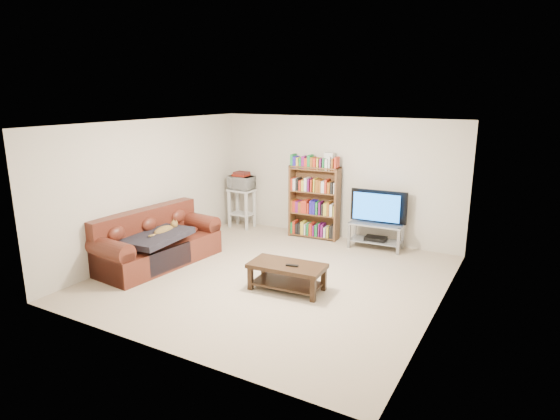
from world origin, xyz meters
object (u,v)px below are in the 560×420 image
Objects in this scene: bookshelf at (314,201)px; sofa at (155,245)px; tv_stand at (376,231)px; coffee_table at (287,272)px.

sofa is at bearing -126.94° from bookshelf.
sofa is 2.20× the size of tv_stand.
sofa is at bearing 178.22° from coffee_table.
sofa is 2.51m from coffee_table.
bookshelf reaches higher than tv_stand.
sofa is at bearing -143.49° from tv_stand.
tv_stand is at bearing 45.93° from sofa.
sofa is 1.53× the size of bookshelf.
bookshelf is at bearing 62.47° from sofa.
sofa reaches higher than tv_stand.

